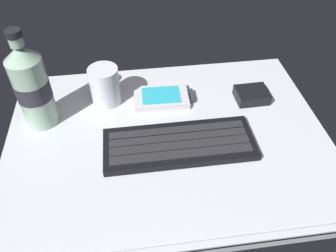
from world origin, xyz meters
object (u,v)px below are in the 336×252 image
object	(u,v)px
keyboard	(179,144)
juice_cup	(105,87)
water_bottle	(32,86)
charger_block	(252,95)
handheld_device	(164,97)

from	to	relation	value
keyboard	juice_cup	xyz separation A→B (cm)	(-13.72, 15.79, 3.10)
juice_cup	water_bottle	size ratio (longest dim) A/B	0.41
water_bottle	charger_block	bearing A→B (deg)	1.13
handheld_device	charger_block	distance (cm)	19.52
handheld_device	juice_cup	bearing A→B (deg)	173.94
handheld_device	water_bottle	distance (cm)	27.36
handheld_device	water_bottle	world-z (taller)	water_bottle
juice_cup	handheld_device	bearing A→B (deg)	-6.06
water_bottle	charger_block	xyz separation A→B (cm)	(45.24, 0.89, -7.81)
keyboard	charger_block	bearing A→B (deg)	33.49
keyboard	water_bottle	distance (cm)	30.34
keyboard	water_bottle	xyz separation A→B (cm)	(-26.99, 11.18, 8.20)
keyboard	handheld_device	xyz separation A→B (cm)	(-1.12, 14.45, -0.08)
handheld_device	water_bottle	size ratio (longest dim) A/B	0.62
handheld_device	keyboard	bearing A→B (deg)	-85.57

